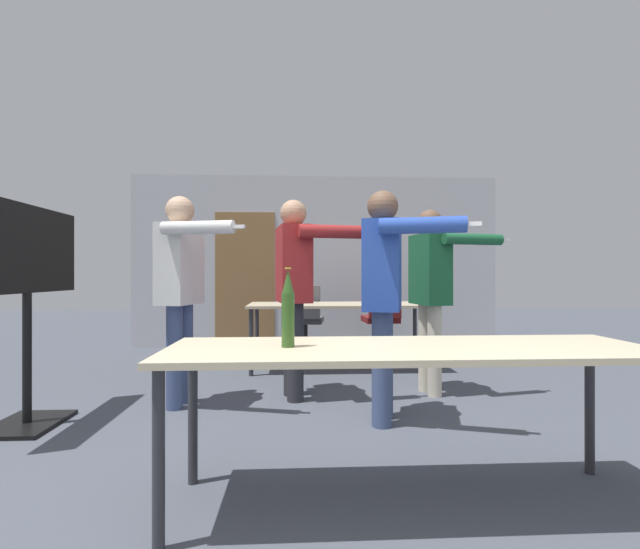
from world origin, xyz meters
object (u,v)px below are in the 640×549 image
beer_bottle (288,309)px  tv_screen (27,285)px  person_far_watching (385,283)px  person_right_polo (295,279)px  person_left_plaid (431,282)px  office_chair_side_rolled (382,322)px  person_center_tall (182,279)px  drink_cup (365,300)px  office_chair_mid_tucked (305,323)px

beer_bottle → tv_screen: bearing=148.2°
person_far_watching → person_right_polo: 0.94m
tv_screen → person_right_polo: size_ratio=0.91×
person_left_plaid → beer_bottle: (-1.28, -1.88, -0.10)m
tv_screen → office_chair_side_rolled: 4.13m
person_center_tall → beer_bottle: 1.87m
person_right_polo → office_chair_side_rolled: (1.18, 2.03, -0.62)m
tv_screen → person_right_polo: (1.94, 0.62, 0.03)m
person_far_watching → drink_cup: size_ratio=17.78×
tv_screen → person_center_tall: person_center_tall is taller
person_right_polo → person_left_plaid: 1.26m
person_center_tall → person_right_polo: size_ratio=0.99×
person_center_tall → office_chair_mid_tucked: size_ratio=1.84×
tv_screen → person_left_plaid: person_left_plaid is taller
person_far_watching → beer_bottle: bearing=-15.2°
tv_screen → drink_cup: bearing=-59.0°
drink_cup → person_right_polo: bearing=-127.8°
person_far_watching → beer_bottle: (-0.69, -1.14, -0.10)m
office_chair_side_rolled → drink_cup: office_chair_side_rolled is taller
office_chair_side_rolled → office_chair_mid_tucked: 1.08m
drink_cup → person_left_plaid: bearing=-63.1°
drink_cup → person_center_tall: bearing=-145.3°
person_center_tall → drink_cup: (1.73, 1.20, -0.26)m
person_far_watching → beer_bottle: 1.34m
tv_screen → person_right_polo: bearing=-72.3°
person_right_polo → beer_bottle: bearing=-11.0°
office_chair_side_rolled → person_center_tall: bearing=-137.1°
person_far_watching → person_left_plaid: 0.94m
office_chair_side_rolled → beer_bottle: size_ratio=2.50×
person_right_polo → person_far_watching: bearing=35.1°
person_far_watching → person_center_tall: size_ratio=0.98×
person_right_polo → person_center_tall: bearing=-89.3°
office_chair_side_rolled → tv_screen: bearing=-142.9°
person_right_polo → office_chair_mid_tucked: bearing=166.1°
person_far_watching → office_chair_side_rolled: 2.80m
person_left_plaid → drink_cup: size_ratio=17.51×
person_far_watching → person_left_plaid: (0.59, 0.74, -0.00)m
person_center_tall → drink_cup: 2.12m
person_far_watching → person_right_polo: bearing=-118.6°
person_center_tall → person_far_watching: bearing=86.9°
person_left_plaid → drink_cup: (-0.47, 0.93, -0.22)m
person_left_plaid → office_chair_mid_tucked: bearing=-158.0°
person_far_watching → drink_cup: 1.69m
office_chair_mid_tucked → drink_cup: size_ratio=9.84×
person_right_polo → office_chair_mid_tucked: person_right_polo is taller
person_center_tall → office_chair_mid_tucked: person_center_tall is taller
office_chair_mid_tucked → drink_cup: 1.12m
tv_screen → office_chair_side_rolled: size_ratio=1.72×
person_far_watching → office_chair_mid_tucked: person_far_watching is taller
person_right_polo → office_chair_mid_tucked: (0.12, 1.84, -0.61)m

